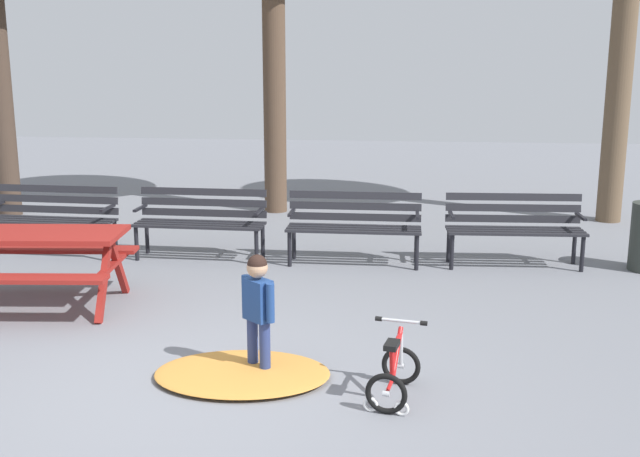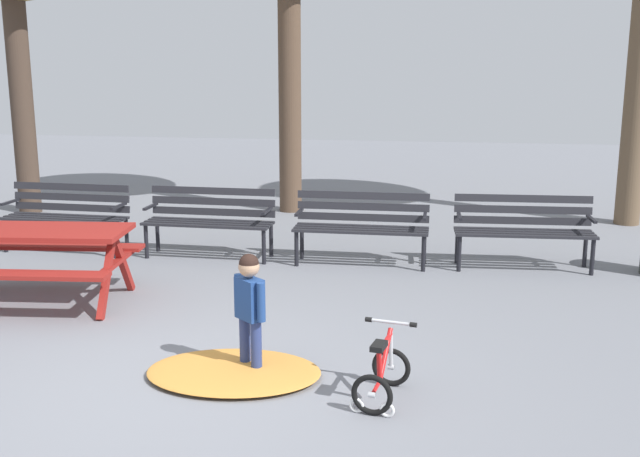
# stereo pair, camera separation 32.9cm
# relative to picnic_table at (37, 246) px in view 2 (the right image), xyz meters

# --- Properties ---
(ground) EXTENTS (36.00, 36.00, 0.00)m
(ground) POSITION_rel_picnic_table_xyz_m (1.98, -1.79, -0.59)
(ground) COLOR slate
(picnic_table) EXTENTS (1.92, 1.51, 0.79)m
(picnic_table) POSITION_rel_picnic_table_xyz_m (0.00, 0.00, 0.00)
(picnic_table) COLOR maroon
(picnic_table) RESTS_ON ground
(park_bench_far_left) EXTENTS (1.62, 0.51, 0.85)m
(park_bench_far_left) POSITION_rel_picnic_table_xyz_m (-0.76, 2.08, -0.08)
(park_bench_far_left) COLOR #232328
(park_bench_far_left) RESTS_ON ground
(park_bench_left) EXTENTS (1.61, 0.49, 0.85)m
(park_bench_left) POSITION_rel_picnic_table_xyz_m (1.14, 2.09, -0.08)
(park_bench_left) COLOR #232328
(park_bench_left) RESTS_ON ground
(park_bench_right) EXTENTS (1.60, 0.47, 0.85)m
(park_bench_right) POSITION_rel_picnic_table_xyz_m (3.04, 2.05, -0.08)
(park_bench_right) COLOR #232328
(park_bench_right) RESTS_ON ground
(park_bench_far_right) EXTENTS (1.62, 0.54, 0.85)m
(park_bench_far_right) POSITION_rel_picnic_table_xyz_m (4.94, 2.16, -0.08)
(park_bench_far_right) COLOR #232328
(park_bench_far_right) RESTS_ON ground
(child_standing) EXTENTS (0.30, 0.28, 0.96)m
(child_standing) POSITION_rel_picnic_table_xyz_m (2.54, -1.36, -0.03)
(child_standing) COLOR navy
(child_standing) RESTS_ON ground
(kids_bicycle) EXTENTS (0.45, 0.61, 0.54)m
(kids_bicycle) POSITION_rel_picnic_table_xyz_m (3.60, -1.71, -0.39)
(kids_bicycle) COLOR black
(kids_bicycle) RESTS_ON ground
(leaf_pile) EXTENTS (1.43, 1.05, 0.07)m
(leaf_pile) POSITION_rel_picnic_table_xyz_m (2.43, -1.47, -0.56)
(leaf_pile) COLOR #C68438
(leaf_pile) RESTS_ON ground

